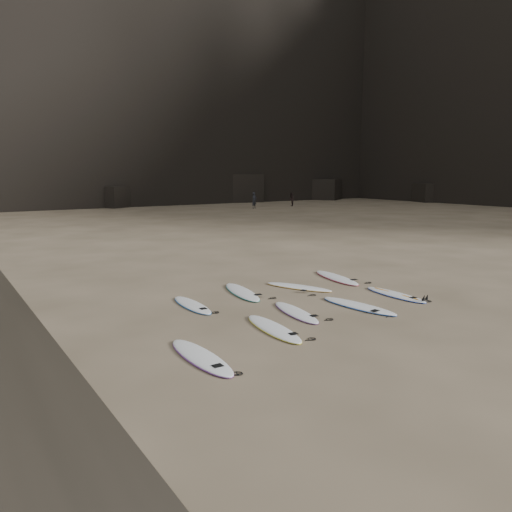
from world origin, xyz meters
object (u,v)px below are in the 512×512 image
Objects in this scene: person_b at (291,200)px; surfboard_2 at (296,312)px; surfboard_5 at (192,305)px; surfboard_3 at (358,306)px; surfboard_8 at (336,277)px; surfboard_7 at (299,287)px; surfboard_0 at (201,356)px; surfboard_1 at (273,328)px; surfboard_6 at (242,292)px; person_a at (254,200)px; surfboard_4 at (395,294)px.

surfboard_2 is at bearing -7.26° from person_b.
surfboard_5 is at bearing 142.76° from surfboard_2.
person_b reaches higher than surfboard_3.
surfboard_8 is 39.29m from person_b.
surfboard_5 is 4.08m from surfboard_7.
surfboard_0 is at bearing -139.31° from surfboard_8.
surfboard_6 is (1.36, 3.70, 0.00)m from surfboard_1.
person_b reaches higher than surfboard_5.
surfboard_5 is 39.70m from person_a.
surfboard_7 is at bearing 35.07° from surfboard_0.
person_a reaches higher than surfboard_6.
surfboard_7 is (5.78, 4.00, -0.00)m from surfboard_0.
surfboard_4 is at bearing 3.38° from surfboard_3.
surfboard_3 is (3.32, 0.36, 0.00)m from surfboard_1.
surfboard_8 reaches higher than surfboard_2.
surfboard_2 is 0.96× the size of surfboard_7.
surfboard_5 is at bearing -11.29° from person_b.
surfboard_8 is (4.08, 2.80, 0.01)m from surfboard_2.
surfboard_2 is 0.86× the size of surfboard_8.
surfboard_5 is 6.18m from surfboard_8.
surfboard_5 is at bearing 160.23° from surfboard_4.
surfboard_4 is (7.71, 1.45, -0.00)m from surfboard_0.
surfboard_0 is 4.11m from surfboard_2.
surfboard_4 is 0.88× the size of surfboard_8.
surfboard_4 is 1.43× the size of person_a.
person_b is (5.42, 0.52, -0.09)m from person_a.
person_a is at bearing 73.22° from surfboard_8.
surfboard_3 is at bearing -111.54° from surfboard_8.
surfboard_8 is (0.16, 2.94, 0.01)m from surfboard_4.
person_a is at bearing 69.03° from surfboard_2.
surfboard_7 is at bearing -137.10° from person_a.
person_a reaches higher than surfboard_2.
surfboard_7 is (0.05, 2.89, -0.00)m from surfboard_3.
surfboard_6 reaches higher than surfboard_2.
surfboard_4 is (1.98, 0.35, -0.00)m from surfboard_3.
surfboard_2 is 2.00m from surfboard_3.
surfboard_6 is at bearing 113.87° from surfboard_3.
surfboard_3 is 1.73× the size of person_b.
person_b is (22.50, 32.20, 0.71)m from surfboard_8.
surfboard_0 is at bearing -118.48° from surfboard_6.
surfboard_2 is (1.38, 0.85, -0.00)m from surfboard_1.
surfboard_1 is at bearing 17.50° from surfboard_0.
surfboard_4 is at bearing -132.71° from person_a.
surfboard_6 reaches higher than surfboard_5.
surfboard_0 is 1.10× the size of surfboard_5.
surfboard_4 is 2.95m from surfboard_8.
surfboard_8 reaches higher than surfboard_7.
surfboard_3 reaches higher than surfboard_0.
surfboard_5 is at bearing -163.84° from surfboard_8.
surfboard_8 is 36.00m from person_a.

